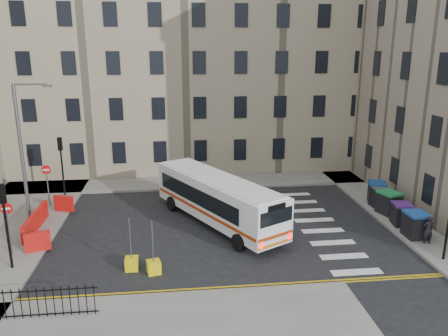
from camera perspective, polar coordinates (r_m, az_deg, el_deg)
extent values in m
plane|color=black|center=(25.90, 3.43, -7.52)|extent=(120.00, 120.00, 0.00)
cube|color=slate|center=(33.65, -9.25, -2.08)|extent=(36.00, 3.20, 0.15)
cube|color=slate|center=(32.09, 18.23, -3.54)|extent=(2.40, 26.00, 0.15)
cube|color=slate|center=(28.19, -26.51, -7.08)|extent=(6.00, 22.00, 0.15)
cube|color=gray|center=(39.12, -10.82, 12.12)|extent=(38.00, 10.50, 16.00)
cylinder|color=black|center=(23.60, 27.19, -7.05)|extent=(0.12, 0.12, 3.20)
cylinder|color=black|center=(32.07, -20.30, -0.61)|extent=(0.12, 0.12, 3.20)
cube|color=black|center=(31.60, -20.65, 2.96)|extent=(0.28, 0.22, 0.90)
cylinder|color=black|center=(22.57, -26.39, -7.96)|extent=(0.12, 0.12, 3.20)
cube|color=black|center=(21.89, -27.03, -3.01)|extent=(0.28, 0.22, 0.90)
cylinder|color=#595B5E|center=(27.59, -24.89, 1.55)|extent=(0.20, 0.20, 8.00)
cube|color=#595B5E|center=(27.00, -25.88, 9.96)|extent=(0.50, 0.22, 0.14)
cylinder|color=#595B5E|center=(30.45, -22.00, -2.40)|extent=(0.08, 0.08, 2.40)
cube|color=red|center=(30.06, -22.28, 0.33)|extent=(0.60, 0.04, 0.60)
cylinder|color=#595B5E|center=(24.18, -26.24, -7.43)|extent=(0.08, 0.08, 2.40)
cube|color=red|center=(23.68, -26.67, -4.07)|extent=(0.60, 0.04, 0.60)
cube|color=red|center=(25.65, -24.33, -7.61)|extent=(0.25, 1.25, 1.00)
cube|color=red|center=(26.97, -23.40, -6.38)|extent=(0.25, 1.25, 1.00)
cube|color=red|center=(28.31, -22.55, -5.27)|extent=(0.25, 1.25, 1.00)
cube|color=red|center=(29.26, -20.19, -4.37)|extent=(1.26, 0.66, 1.00)
cube|color=red|center=(24.24, -23.19, -8.81)|extent=(1.26, 0.66, 1.00)
cube|color=white|center=(25.58, -0.89, -3.87)|extent=(6.98, 10.12, 2.33)
cube|color=black|center=(25.28, -3.69, -3.69)|extent=(4.00, 7.23, 0.93)
cube|color=black|center=(26.52, 0.64, -2.73)|extent=(4.00, 7.23, 0.93)
cube|color=black|center=(29.69, -6.51, -0.74)|extent=(1.83, 1.04, 1.03)
cube|color=black|center=(21.63, 6.87, -6.36)|extent=(1.83, 1.04, 0.75)
cube|color=#A2310D|center=(25.16, -3.11, -5.58)|extent=(4.88, 8.85, 0.17)
cube|color=#A2310D|center=(26.41, 1.24, -4.52)|extent=(4.88, 8.85, 0.17)
cube|color=#FF0C0C|center=(21.56, 4.91, -10.03)|extent=(0.20, 0.14, 0.37)
cube|color=#FF0C0C|center=(22.71, 8.56, -8.78)|extent=(0.20, 0.14, 0.37)
cylinder|color=black|center=(28.19, -6.83, -4.63)|extent=(0.68, 0.94, 0.93)
cylinder|color=black|center=(29.29, -2.82, -3.76)|extent=(0.68, 0.94, 0.93)
cylinder|color=black|center=(22.65, 1.93, -9.71)|extent=(0.68, 0.94, 0.93)
cylinder|color=black|center=(24.01, 6.42, -8.29)|extent=(0.68, 0.94, 0.93)
cube|color=black|center=(25.98, 23.74, -6.93)|extent=(1.05, 1.22, 1.26)
cube|color=#1B4A98|center=(25.74, 23.91, -5.49)|extent=(1.11, 1.27, 0.13)
cube|color=black|center=(27.41, 22.18, -5.73)|extent=(1.11, 1.23, 1.16)
cube|color=#481D70|center=(27.20, 22.31, -4.47)|extent=(1.16, 1.29, 0.12)
cube|color=black|center=(28.90, 20.71, -4.39)|extent=(1.38, 1.48, 1.26)
cube|color=#1C7E41|center=(28.68, 20.85, -3.07)|extent=(1.45, 1.55, 0.13)
cube|color=black|center=(29.76, 19.85, -3.82)|extent=(1.00, 1.15, 1.19)
cube|color=#3E3E40|center=(29.56, 19.96, -2.62)|extent=(1.05, 1.20, 0.12)
cube|color=black|center=(30.60, 19.30, -3.15)|extent=(1.40, 1.50, 1.27)
cube|color=navy|center=(30.40, 19.42, -1.90)|extent=(1.47, 1.57, 0.13)
imported|color=black|center=(25.37, 25.12, -7.31)|extent=(0.57, 0.39, 1.53)
cube|color=yellow|center=(21.42, -11.96, -12.13)|extent=(0.61, 0.61, 0.60)
cube|color=yellow|center=(20.94, -9.16, -12.66)|extent=(0.72, 0.72, 0.60)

